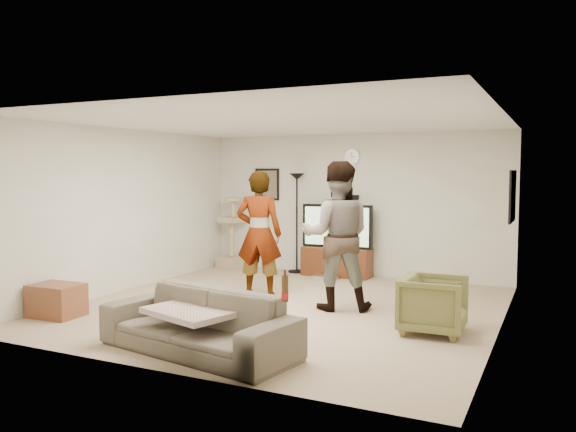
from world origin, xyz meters
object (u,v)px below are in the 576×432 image
at_px(armchair, 433,305).
at_px(tv, 337,226).
at_px(cat_tree, 231,232).
at_px(person_left, 259,234).
at_px(sofa, 198,322).
at_px(floor_lamp, 297,223).
at_px(person_right, 337,236).
at_px(beer_bottle, 285,288).
at_px(side_table, 57,300).
at_px(tv_stand, 337,262).

bearing_deg(armchair, tv, 36.00).
xyz_separation_m(cat_tree, person_left, (1.70, -2.01, 0.25)).
height_order(sofa, armchair, armchair).
bearing_deg(sofa, floor_lamp, 112.63).
height_order(tv, armchair, tv).
xyz_separation_m(tv, person_right, (0.86, -2.29, 0.10)).
relative_size(cat_tree, beer_bottle, 5.44).
bearing_deg(floor_lamp, sofa, -77.30).
height_order(armchair, side_table, armchair).
relative_size(person_left, side_table, 2.99).
relative_size(tv, beer_bottle, 5.14).
bearing_deg(person_right, tv_stand, -90.84).
bearing_deg(floor_lamp, tv, -3.22).
bearing_deg(floor_lamp, armchair, -43.83).
distance_m(beer_bottle, side_table, 3.51).
height_order(cat_tree, side_table, cat_tree).
bearing_deg(tv_stand, armchair, -51.98).
distance_m(beer_bottle, armchair, 2.06).
xyz_separation_m(tv_stand, cat_tree, (-2.15, -0.03, 0.43)).
height_order(floor_lamp, cat_tree, floor_lamp).
bearing_deg(tv, person_left, -102.47).
bearing_deg(tv, person_right, -69.41).
height_order(person_right, sofa, person_right).
xyz_separation_m(tv_stand, floor_lamp, (-0.80, 0.04, 0.65)).
xyz_separation_m(tv_stand, person_left, (-0.45, -2.04, 0.68)).
bearing_deg(tv_stand, sofa, -86.86).
bearing_deg(cat_tree, beer_bottle, -53.72).
bearing_deg(side_table, tv_stand, 62.32).
relative_size(sofa, armchair, 2.95).
xyz_separation_m(tv, beer_bottle, (1.23, -4.64, -0.14)).
bearing_deg(tv_stand, tv, 0.00).
height_order(person_left, sofa, person_left).
height_order(cat_tree, beer_bottle, cat_tree).
bearing_deg(floor_lamp, tv_stand, -3.22).
bearing_deg(sofa, cat_tree, 127.48).
distance_m(tv, beer_bottle, 4.80).
bearing_deg(person_left, side_table, 35.48).
relative_size(cat_tree, person_left, 0.73).
xyz_separation_m(tv_stand, side_table, (-2.21, -4.20, -0.04)).
distance_m(tv_stand, cat_tree, 2.19).
bearing_deg(sofa, person_right, 85.47).
distance_m(sofa, side_table, 2.50).
relative_size(person_left, person_right, 0.94).
height_order(sofa, beer_bottle, beer_bottle).
bearing_deg(tv, sofa, -86.86).
bearing_deg(side_table, tv, 62.32).
bearing_deg(person_right, beer_bottle, 77.61).
bearing_deg(person_right, tv, -90.84).
bearing_deg(sofa, person_left, 115.14).
xyz_separation_m(sofa, beer_bottle, (0.98, 0.00, 0.44)).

